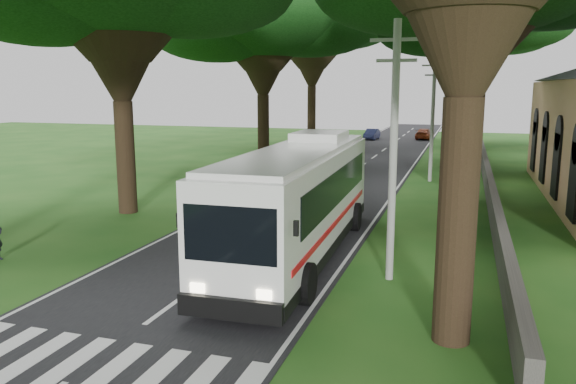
% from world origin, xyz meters
% --- Properties ---
extents(ground, '(140.00, 140.00, 0.00)m').
position_xyz_m(ground, '(0.00, 0.00, 0.00)').
color(ground, '#1B4C15').
rests_on(ground, ground).
extents(road, '(8.00, 120.00, 0.04)m').
position_xyz_m(road, '(0.00, 25.00, 0.01)').
color(road, black).
rests_on(road, ground).
extents(crosswalk, '(8.00, 3.00, 0.01)m').
position_xyz_m(crosswalk, '(0.00, -2.00, 0.00)').
color(crosswalk, silver).
rests_on(crosswalk, ground).
extents(property_wall, '(0.35, 50.00, 1.20)m').
position_xyz_m(property_wall, '(9.00, 24.00, 0.60)').
color(property_wall, '#383533').
rests_on(property_wall, ground).
extents(pole_near, '(1.60, 0.24, 8.00)m').
position_xyz_m(pole_near, '(5.50, 6.00, 4.18)').
color(pole_near, gray).
rests_on(pole_near, ground).
extents(pole_mid, '(1.60, 0.24, 8.00)m').
position_xyz_m(pole_mid, '(5.50, 26.00, 4.18)').
color(pole_mid, gray).
rests_on(pole_mid, ground).
extents(pole_far, '(1.60, 0.24, 8.00)m').
position_xyz_m(pole_far, '(5.50, 46.00, 4.18)').
color(pole_far, gray).
rests_on(pole_far, ground).
extents(tree_l_midb, '(14.48, 14.48, 14.23)m').
position_xyz_m(tree_l_midb, '(-7.50, 30.00, 11.05)').
color(tree_l_midb, black).
rests_on(tree_l_midb, ground).
extents(tree_l_far, '(13.74, 13.74, 15.67)m').
position_xyz_m(tree_l_far, '(-8.50, 48.00, 12.58)').
color(tree_l_far, black).
rests_on(tree_l_far, ground).
extents(tree_r_midb, '(13.31, 13.31, 14.40)m').
position_xyz_m(tree_r_midb, '(7.50, 38.00, 11.42)').
color(tree_r_midb, black).
rests_on(tree_r_midb, ground).
extents(tree_r_far, '(12.95, 12.95, 14.96)m').
position_xyz_m(tree_r_far, '(8.50, 56.00, 12.02)').
color(tree_r_far, black).
rests_on(tree_r_far, ground).
extents(coach_bus, '(3.44, 13.35, 3.92)m').
position_xyz_m(coach_bus, '(2.04, 7.58, 2.11)').
color(coach_bus, white).
rests_on(coach_bus, ground).
extents(distant_car_a, '(2.58, 4.42, 1.41)m').
position_xyz_m(distant_car_a, '(-1.64, 32.45, 0.74)').
color(distant_car_a, '#BDBCC2').
rests_on(distant_car_a, road).
extents(distant_car_b, '(1.52, 3.79, 1.22)m').
position_xyz_m(distant_car_b, '(-3.00, 54.95, 0.64)').
color(distant_car_b, navy).
rests_on(distant_car_b, road).
extents(distant_car_c, '(2.12, 4.47, 1.26)m').
position_xyz_m(distant_car_c, '(2.94, 57.05, 0.66)').
color(distant_car_c, maroon).
rests_on(distant_car_c, road).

